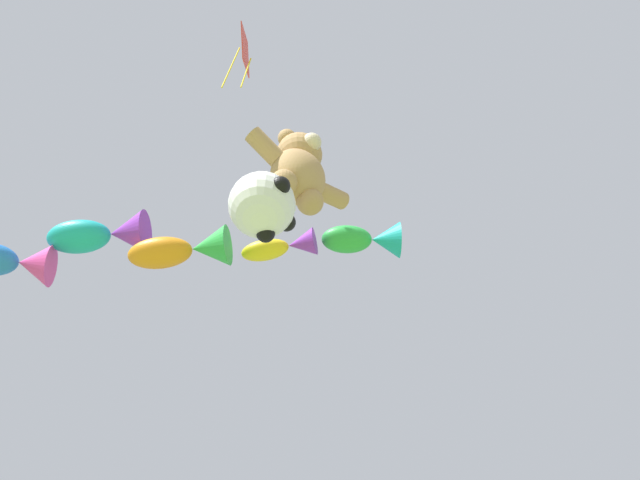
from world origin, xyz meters
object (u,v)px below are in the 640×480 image
at_px(soccer_ball_kite, 263,205).
at_px(fish_kite_cobalt, 12,262).
at_px(fish_kite_emerald, 366,240).
at_px(fish_kite_goldfin, 283,247).
at_px(fish_kite_teal, 103,235).
at_px(teddy_bear_kite, 299,169).
at_px(fish_kite_tangerine, 185,250).
at_px(diamond_kite, 244,53).

xyz_separation_m(soccer_ball_kite, fish_kite_cobalt, (-2.56, 6.02, 2.99)).
height_order(fish_kite_emerald, fish_kite_goldfin, fish_kite_emerald).
distance_m(soccer_ball_kite, fish_kite_teal, 5.76).
bearing_deg(fish_kite_goldfin, teddy_bear_kite, -120.08).
distance_m(fish_kite_emerald, fish_kite_goldfin, 1.80).
xyz_separation_m(soccer_ball_kite, fish_kite_goldfin, (1.76, 1.91, 2.95)).
bearing_deg(soccer_ball_kite, fish_kite_cobalt, 113.07).
bearing_deg(fish_kite_tangerine, fish_kite_cobalt, 133.61).
height_order(teddy_bear_kite, fish_kite_tangerine, fish_kite_tangerine).
relative_size(fish_kite_goldfin, diamond_kite, 0.52).
bearing_deg(fish_kite_emerald, teddy_bear_kite, -161.02).
bearing_deg(fish_kite_teal, fish_kite_tangerine, -40.53).
distance_m(teddy_bear_kite, soccer_ball_kite, 1.93).
bearing_deg(fish_kite_goldfin, soccer_ball_kite, -132.57).
xyz_separation_m(soccer_ball_kite, fish_kite_emerald, (3.09, 0.71, 3.12)).
bearing_deg(diamond_kite, fish_kite_teal, 92.71).
xyz_separation_m(soccer_ball_kite, fish_kite_tangerine, (0.12, 3.19, 2.73)).
height_order(teddy_bear_kite, fish_kite_emerald, fish_kite_emerald).
bearing_deg(fish_kite_cobalt, fish_kite_teal, -52.02).
xyz_separation_m(fish_kite_emerald, fish_kite_tangerine, (-2.96, 2.48, -0.39)).
xyz_separation_m(teddy_bear_kite, fish_kite_tangerine, (-0.43, 3.35, 0.89)).
relative_size(fish_kite_emerald, fish_kite_tangerine, 0.83).
bearing_deg(fish_kite_cobalt, soccer_ball_kite, -66.93).
bearing_deg(fish_kite_cobalt, teddy_bear_kite, -63.18).
bearing_deg(fish_kite_emerald, fish_kite_cobalt, 136.82).
height_order(fish_kite_tangerine, diamond_kite, diamond_kite).
relative_size(fish_kite_goldfin, fish_kite_cobalt, 0.76).
distance_m(fish_kite_tangerine, fish_kite_cobalt, 3.90).
distance_m(soccer_ball_kite, fish_kite_cobalt, 7.19).
xyz_separation_m(fish_kite_teal, diamond_kite, (0.22, -4.59, 2.20)).
height_order(fish_kite_emerald, fish_kite_teal, fish_kite_teal).
height_order(fish_kite_goldfin, fish_kite_teal, fish_kite_teal).
xyz_separation_m(fish_kite_emerald, diamond_kite, (-4.20, -0.86, 2.50)).
distance_m(teddy_bear_kite, fish_kite_tangerine, 3.49).
xyz_separation_m(fish_kite_tangerine, diamond_kite, (-1.24, -3.34, 2.89)).
height_order(soccer_ball_kite, fish_kite_teal, fish_kite_teal).
bearing_deg(fish_kite_tangerine, fish_kite_goldfin, -38.07).
height_order(fish_kite_goldfin, fish_kite_tangerine, fish_kite_goldfin).
distance_m(fish_kite_tangerine, diamond_kite, 4.59).
distance_m(soccer_ball_kite, diamond_kite, 5.73).
bearing_deg(soccer_ball_kite, fish_kite_emerald, 13.01).
xyz_separation_m(fish_kite_tangerine, fish_kite_cobalt, (-2.69, 2.82, 0.26)).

